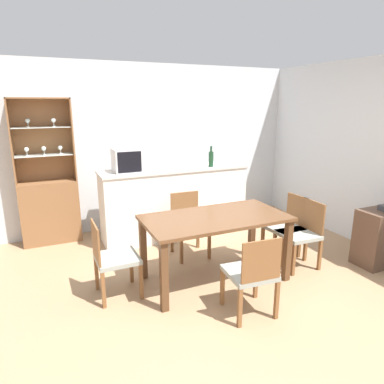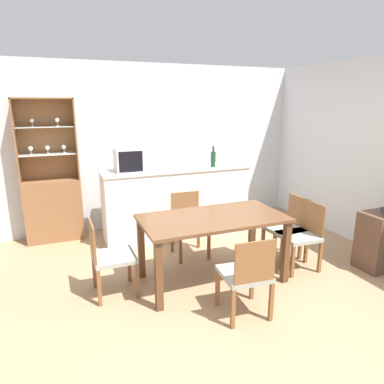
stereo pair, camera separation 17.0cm
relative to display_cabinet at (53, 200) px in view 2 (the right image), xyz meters
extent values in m
plane|color=#A37F5B|center=(1.46, -2.44, -0.60)|extent=(18.00, 18.00, 0.00)
cube|color=silver|center=(1.46, 0.19, 0.67)|extent=(6.80, 0.06, 2.55)
cube|color=white|center=(1.72, -0.51, -0.10)|extent=(2.15, 0.53, 1.01)
cube|color=beige|center=(1.72, -0.51, 0.42)|extent=(2.18, 0.56, 0.03)
cube|color=brown|center=(0.00, -0.01, -0.16)|extent=(0.78, 0.33, 0.89)
cube|color=brown|center=(0.00, 0.15, 0.86)|extent=(0.78, 0.02, 1.13)
cube|color=brown|center=(-0.38, -0.01, 0.86)|extent=(0.02, 0.33, 1.13)
cube|color=brown|center=(0.38, -0.01, 0.86)|extent=(0.02, 0.33, 1.13)
cube|color=brown|center=(0.00, -0.01, 1.41)|extent=(0.78, 0.33, 0.02)
cube|color=silver|center=(0.00, -0.01, 0.66)|extent=(0.74, 0.29, 0.01)
cube|color=silver|center=(0.00, -0.01, 1.04)|extent=(0.74, 0.29, 0.01)
cylinder|color=silver|center=(-0.21, -0.04, 0.67)|extent=(0.04, 0.04, 0.01)
cylinder|color=silver|center=(-0.21, -0.04, 0.70)|extent=(0.01, 0.01, 0.06)
sphere|color=silver|center=(-0.21, -0.04, 0.75)|extent=(0.06, 0.06, 0.06)
cylinder|color=silver|center=(-0.16, 0.02, 1.05)|extent=(0.04, 0.04, 0.01)
cylinder|color=silver|center=(-0.16, 0.02, 1.08)|extent=(0.01, 0.01, 0.06)
sphere|color=silver|center=(-0.16, 0.02, 1.13)|extent=(0.06, 0.06, 0.06)
cylinder|color=silver|center=(0.00, -0.03, 0.67)|extent=(0.04, 0.04, 0.01)
cylinder|color=silver|center=(0.00, -0.03, 0.70)|extent=(0.01, 0.01, 0.06)
sphere|color=silver|center=(0.00, -0.03, 0.75)|extent=(0.06, 0.06, 0.06)
cylinder|color=silver|center=(0.16, -0.04, 1.05)|extent=(0.04, 0.04, 0.01)
cylinder|color=silver|center=(0.16, -0.04, 1.08)|extent=(0.01, 0.01, 0.06)
sphere|color=silver|center=(0.16, -0.04, 1.13)|extent=(0.06, 0.06, 0.06)
cylinder|color=silver|center=(0.21, -0.01, 0.67)|extent=(0.04, 0.04, 0.01)
cylinder|color=silver|center=(0.21, -0.01, 0.70)|extent=(0.01, 0.01, 0.06)
sphere|color=silver|center=(0.21, -0.01, 0.75)|extent=(0.06, 0.06, 0.06)
cube|color=brown|center=(1.63, -1.95, 0.13)|extent=(1.58, 0.82, 0.04)
cube|color=brown|center=(0.90, -2.31, -0.25)|extent=(0.07, 0.07, 0.72)
cube|color=brown|center=(2.36, -2.31, -0.25)|extent=(0.07, 0.07, 0.72)
cube|color=brown|center=(0.90, -1.60, -0.25)|extent=(0.07, 0.07, 0.72)
cube|color=brown|center=(2.36, -1.60, -0.25)|extent=(0.07, 0.07, 0.72)
cube|color=#999E93|center=(0.56, -1.83, -0.20)|extent=(0.43, 0.43, 0.05)
cube|color=brown|center=(0.36, -1.83, 0.02)|extent=(0.02, 0.39, 0.38)
cube|color=brown|center=(0.75, -1.64, -0.41)|extent=(0.04, 0.04, 0.39)
cube|color=brown|center=(0.75, -2.02, -0.41)|extent=(0.04, 0.04, 0.39)
cube|color=brown|center=(0.37, -1.64, -0.41)|extent=(0.04, 0.04, 0.39)
cube|color=brown|center=(0.37, -2.02, -0.41)|extent=(0.04, 0.04, 0.39)
cube|color=#999E93|center=(2.70, -1.83, -0.20)|extent=(0.44, 0.44, 0.05)
cube|color=brown|center=(2.90, -1.82, 0.02)|extent=(0.04, 0.39, 0.38)
cube|color=brown|center=(2.52, -2.03, -0.41)|extent=(0.04, 0.04, 0.39)
cube|color=brown|center=(2.50, -1.65, -0.41)|extent=(0.04, 0.04, 0.39)
cube|color=brown|center=(2.90, -2.01, -0.41)|extent=(0.04, 0.04, 0.39)
cube|color=brown|center=(2.88, -1.63, -0.41)|extent=(0.04, 0.04, 0.39)
cube|color=#999E93|center=(2.70, -2.08, -0.20)|extent=(0.44, 0.44, 0.05)
cube|color=brown|center=(2.90, -2.09, 0.02)|extent=(0.04, 0.39, 0.38)
cube|color=brown|center=(2.50, -2.26, -0.41)|extent=(0.04, 0.04, 0.39)
cube|color=brown|center=(2.52, -1.88, -0.41)|extent=(0.04, 0.04, 0.39)
cube|color=brown|center=(2.88, -2.28, -0.41)|extent=(0.04, 0.04, 0.39)
cube|color=brown|center=(2.90, -1.90, -0.41)|extent=(0.04, 0.04, 0.39)
cube|color=#999E93|center=(1.63, -1.26, -0.20)|extent=(0.44, 0.44, 0.05)
cube|color=brown|center=(1.64, -1.06, 0.02)|extent=(0.39, 0.03, 0.38)
cube|color=brown|center=(1.81, -1.46, -0.41)|extent=(0.04, 0.04, 0.39)
cube|color=brown|center=(1.43, -1.44, -0.41)|extent=(0.04, 0.04, 0.39)
cube|color=brown|center=(1.83, -1.08, -0.41)|extent=(0.04, 0.04, 0.39)
cube|color=brown|center=(1.45, -1.06, -0.41)|extent=(0.04, 0.04, 0.39)
cube|color=#999E93|center=(1.63, -2.65, -0.20)|extent=(0.45, 0.45, 0.05)
cube|color=brown|center=(1.62, -2.85, 0.02)|extent=(0.39, 0.05, 0.38)
cube|color=brown|center=(1.46, -2.44, -0.41)|extent=(0.04, 0.04, 0.39)
cube|color=brown|center=(1.84, -2.47, -0.41)|extent=(0.04, 0.04, 0.39)
cube|color=brown|center=(1.43, -2.82, -0.41)|extent=(0.04, 0.04, 0.39)
cube|color=brown|center=(1.81, -2.85, -0.41)|extent=(0.04, 0.04, 0.39)
cube|color=silver|center=(1.09, -0.49, 0.59)|extent=(0.50, 0.35, 0.32)
cube|color=black|center=(1.02, -0.66, 0.59)|extent=(0.32, 0.01, 0.28)
cylinder|color=#193D23|center=(2.25, -0.63, 0.55)|extent=(0.07, 0.07, 0.22)
cylinder|color=#193D23|center=(2.25, -0.63, 0.70)|extent=(0.03, 0.03, 0.08)
cube|color=brown|center=(3.70, -2.44, -0.25)|extent=(0.62, 0.36, 0.70)
camera|label=1|loc=(-0.05, -5.09, 1.35)|focal=32.00mm
camera|label=2|loc=(0.10, -5.16, 1.35)|focal=32.00mm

